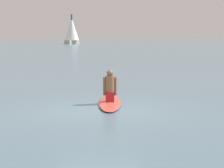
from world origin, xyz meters
TOP-DOWN VIEW (x-y plane):
  - ground_plane at (0.00, 0.00)m, footprint 400.00×400.00m
  - surfboard at (-0.97, 0.41)m, footprint 3.14×1.16m
  - person_paddler at (-0.97, 0.41)m, footprint 0.38×0.46m
  - sailboat_far_right at (-91.70, 2.76)m, footprint 5.59×5.31m

SIDE VIEW (x-z plane):
  - ground_plane at x=0.00m, z-range 0.00..0.00m
  - surfboard at x=-0.97m, z-range 0.00..0.08m
  - person_paddler at x=-0.97m, z-range 0.03..1.07m
  - sailboat_far_right at x=-91.70m, z-range -0.23..7.74m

